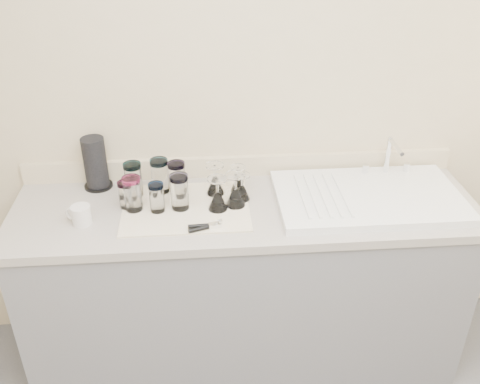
{
  "coord_description": "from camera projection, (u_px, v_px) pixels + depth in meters",
  "views": [
    {
      "loc": [
        -0.19,
        -0.8,
        2.14
      ],
      "look_at": [
        -0.03,
        1.15,
        1.0
      ],
      "focal_mm": 40.0,
      "sensor_mm": 36.0,
      "label": 1
    }
  ],
  "objects": [
    {
      "name": "goblet_extra",
      "position": [
        242.0,
        191.0,
        2.37
      ],
      "size": [
        0.07,
        0.07,
        0.12
      ],
      "color": "white",
      "rests_on": "dish_towel"
    },
    {
      "name": "goblet_back_right",
      "position": [
        238.0,
        183.0,
        2.44
      ],
      "size": [
        0.07,
        0.07,
        0.12
      ],
      "color": "white",
      "rests_on": "dish_towel"
    },
    {
      "name": "tumbler_teal",
      "position": [
        133.0,
        179.0,
        2.39
      ],
      "size": [
        0.08,
        0.08,
        0.16
      ],
      "color": "white",
      "rests_on": "dish_towel"
    },
    {
      "name": "paper_towel_roll",
      "position": [
        95.0,
        164.0,
        2.45
      ],
      "size": [
        0.13,
        0.13,
        0.25
      ],
      "color": "black",
      "rests_on": "counter_unit"
    },
    {
      "name": "can_opener",
      "position": [
        205.0,
        227.0,
        2.19
      ],
      "size": [
        0.14,
        0.06,
        0.02
      ],
      "color": "silver",
      "rests_on": "dish_towel"
    },
    {
      "name": "dish_towel",
      "position": [
        186.0,
        207.0,
        2.34
      ],
      "size": [
        0.55,
        0.42,
        0.01
      ],
      "primitive_type": "cube",
      "color": "white",
      "rests_on": "counter_unit"
    },
    {
      "name": "goblet_front_left",
      "position": [
        218.0,
        199.0,
        2.3
      ],
      "size": [
        0.08,
        0.08,
        0.15
      ],
      "color": "white",
      "rests_on": "dish_towel"
    },
    {
      "name": "tumbler_cyan",
      "position": [
        160.0,
        176.0,
        2.41
      ],
      "size": [
        0.08,
        0.08,
        0.16
      ],
      "color": "white",
      "rests_on": "dish_towel"
    },
    {
      "name": "sink_unit",
      "position": [
        369.0,
        196.0,
        2.39
      ],
      "size": [
        0.82,
        0.5,
        0.22
      ],
      "color": "white",
      "rests_on": "counter_unit"
    },
    {
      "name": "room_envelope",
      "position": [
        305.0,
        244.0,
        1.0
      ],
      "size": [
        3.54,
        3.5,
        2.52
      ],
      "color": "#57575C",
      "rests_on": "ground"
    },
    {
      "name": "tumbler_blue",
      "position": [
        157.0,
        197.0,
        2.28
      ],
      "size": [
        0.07,
        0.07,
        0.13
      ],
      "color": "white",
      "rests_on": "dish_towel"
    },
    {
      "name": "tumbler_purple",
      "position": [
        177.0,
        178.0,
        2.4
      ],
      "size": [
        0.08,
        0.08,
        0.15
      ],
      "color": "white",
      "rests_on": "dish_towel"
    },
    {
      "name": "goblet_back_left",
      "position": [
        215.0,
        184.0,
        2.41
      ],
      "size": [
        0.08,
        0.08,
        0.15
      ],
      "color": "white",
      "rests_on": "dish_towel"
    },
    {
      "name": "tumbler_extra",
      "position": [
        126.0,
        194.0,
        2.31
      ],
      "size": [
        0.06,
        0.06,
        0.12
      ],
      "color": "white",
      "rests_on": "dish_towel"
    },
    {
      "name": "tumbler_lavender",
      "position": [
        180.0,
        192.0,
        2.29
      ],
      "size": [
        0.08,
        0.08,
        0.16
      ],
      "color": "white",
      "rests_on": "dish_towel"
    },
    {
      "name": "tumbler_magenta",
      "position": [
        133.0,
        193.0,
        2.28
      ],
      "size": [
        0.08,
        0.08,
        0.16
      ],
      "color": "white",
      "rests_on": "dish_towel"
    },
    {
      "name": "white_mug",
      "position": [
        81.0,
        215.0,
        2.22
      ],
      "size": [
        0.12,
        0.1,
        0.08
      ],
      "color": "silver",
      "rests_on": "counter_unit"
    },
    {
      "name": "counter_unit",
      "position": [
        245.0,
        284.0,
        2.59
      ],
      "size": [
        2.06,
        0.62,
        0.9
      ],
      "color": "slate",
      "rests_on": "ground"
    },
    {
      "name": "goblet_front_right",
      "position": [
        236.0,
        195.0,
        2.32
      ],
      "size": [
        0.09,
        0.09,
        0.15
      ],
      "color": "white",
      "rests_on": "dish_towel"
    }
  ]
}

